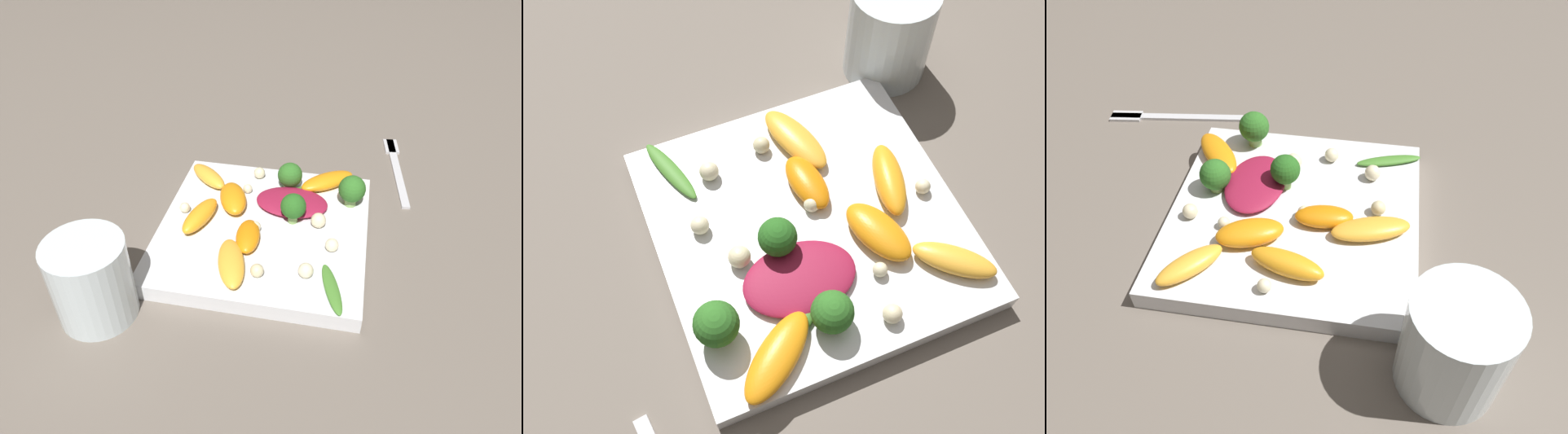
# 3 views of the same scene
# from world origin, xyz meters

# --- Properties ---
(ground_plane) EXTENTS (2.40, 2.40, 0.00)m
(ground_plane) POSITION_xyz_m (0.00, 0.00, 0.00)
(ground_plane) COLOR #6B6056
(plate) EXTENTS (0.25, 0.25, 0.02)m
(plate) POSITION_xyz_m (0.00, 0.00, 0.01)
(plate) COLOR white
(plate) RESTS_ON ground_plane
(drinking_glass) EXTENTS (0.08, 0.08, 0.09)m
(drinking_glass) POSITION_xyz_m (0.15, 0.15, 0.05)
(drinking_glass) COLOR silver
(drinking_glass) RESTS_ON ground_plane
(fork) EXTENTS (0.04, 0.18, 0.01)m
(fork) POSITION_xyz_m (-0.16, -0.21, 0.00)
(fork) COLOR silver
(fork) RESTS_ON ground_plane
(radicchio_leaf_0) EXTENTS (0.10, 0.07, 0.01)m
(radicchio_leaf_0) POSITION_xyz_m (-0.03, -0.05, 0.03)
(radicchio_leaf_0) COLOR maroon
(radicchio_leaf_0) RESTS_ON plate
(orange_segment_0) EXTENTS (0.04, 0.08, 0.02)m
(orange_segment_0) POSITION_xyz_m (0.08, 0.01, 0.03)
(orange_segment_0) COLOR orange
(orange_segment_0) RESTS_ON plate
(orange_segment_1) EXTENTS (0.05, 0.08, 0.02)m
(orange_segment_1) POSITION_xyz_m (0.02, 0.08, 0.03)
(orange_segment_1) COLOR #FCAD33
(orange_segment_1) RESTS_ON plate
(orange_segment_2) EXTENTS (0.08, 0.07, 0.02)m
(orange_segment_2) POSITION_xyz_m (-0.07, -0.10, 0.03)
(orange_segment_2) COLOR orange
(orange_segment_2) RESTS_ON plate
(orange_segment_3) EXTENTS (0.07, 0.06, 0.02)m
(orange_segment_3) POSITION_xyz_m (0.09, -0.08, 0.03)
(orange_segment_3) COLOR #FCAD33
(orange_segment_3) RESTS_ON plate
(orange_segment_4) EXTENTS (0.03, 0.06, 0.02)m
(orange_segment_4) POSITION_xyz_m (0.01, 0.03, 0.03)
(orange_segment_4) COLOR orange
(orange_segment_4) RESTS_ON plate
(orange_segment_5) EXTENTS (0.05, 0.07, 0.02)m
(orange_segment_5) POSITION_xyz_m (0.05, -0.04, 0.03)
(orange_segment_5) COLOR orange
(orange_segment_5) RESTS_ON plate
(broccoli_floret_0) EXTENTS (0.03, 0.03, 0.04)m
(broccoli_floret_0) POSITION_xyz_m (-0.02, -0.09, 0.04)
(broccoli_floret_0) COLOR #84AD5B
(broccoli_floret_0) RESTS_ON plate
(broccoli_floret_1) EXTENTS (0.03, 0.03, 0.04)m
(broccoli_floret_1) POSITION_xyz_m (-0.10, -0.06, 0.04)
(broccoli_floret_1) COLOR #84AD5B
(broccoli_floret_1) RESTS_ON plate
(broccoli_floret_2) EXTENTS (0.03, 0.03, 0.04)m
(broccoli_floret_2) POSITION_xyz_m (-0.03, -0.02, 0.04)
(broccoli_floret_2) COLOR #84AD5B
(broccoli_floret_2) RESTS_ON plate
(arugula_sprig_0) EXTENTS (0.08, 0.06, 0.01)m
(arugula_sprig_0) POSITION_xyz_m (-0.04, -0.08, 0.02)
(arugula_sprig_0) COLOR #47842D
(arugula_sprig_0) RESTS_ON plate
(arugula_sprig_1) EXTENTS (0.04, 0.07, 0.01)m
(arugula_sprig_1) POSITION_xyz_m (-0.09, 0.09, 0.02)
(arugula_sprig_1) COLOR #47842D
(arugula_sprig_1) RESTS_ON plate
(macadamia_nut_0) EXTENTS (0.02, 0.02, 0.02)m
(macadamia_nut_0) POSITION_xyz_m (-0.09, 0.03, 0.03)
(macadamia_nut_0) COLOR beige
(macadamia_nut_0) RESTS_ON plate
(macadamia_nut_1) EXTENTS (0.02, 0.02, 0.02)m
(macadamia_nut_1) POSITION_xyz_m (-0.01, 0.08, 0.03)
(macadamia_nut_1) COLOR beige
(macadamia_nut_1) RESTS_ON plate
(macadamia_nut_2) EXTENTS (0.01, 0.01, 0.01)m
(macadamia_nut_2) POSITION_xyz_m (0.01, 0.01, 0.03)
(macadamia_nut_2) COLOR beige
(macadamia_nut_2) RESTS_ON plate
(macadamia_nut_3) EXTENTS (0.01, 0.01, 0.01)m
(macadamia_nut_3) POSITION_xyz_m (0.10, -0.01, 0.03)
(macadamia_nut_3) COLOR beige
(macadamia_nut_3) RESTS_ON plate
(macadamia_nut_4) EXTENTS (0.02, 0.02, 0.02)m
(macadamia_nut_4) POSITION_xyz_m (-0.07, -0.01, 0.03)
(macadamia_nut_4) COLOR beige
(macadamia_nut_4) RESTS_ON plate
(macadamia_nut_5) EXTENTS (0.01, 0.01, 0.01)m
(macadamia_nut_5) POSITION_xyz_m (0.03, -0.06, 0.03)
(macadamia_nut_5) COLOR beige
(macadamia_nut_5) RESTS_ON plate
(macadamia_nut_6) EXTENTS (0.02, 0.02, 0.02)m
(macadamia_nut_6) POSITION_xyz_m (-0.06, 0.07, 0.03)
(macadamia_nut_6) COLOR beige
(macadamia_nut_6) RESTS_ON plate
(macadamia_nut_7) EXTENTS (0.02, 0.02, 0.02)m
(macadamia_nut_7) POSITION_xyz_m (0.03, -0.10, 0.03)
(macadamia_nut_7) COLOR beige
(macadamia_nut_7) RESTS_ON plate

